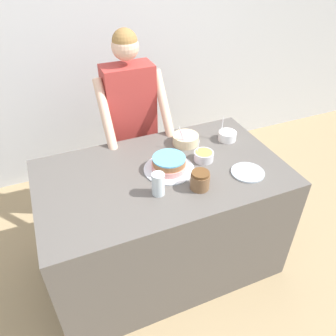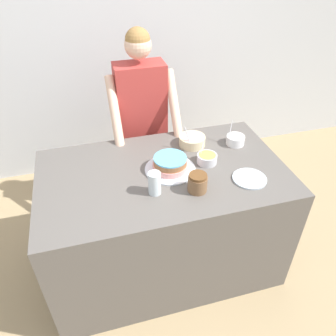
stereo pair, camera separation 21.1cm
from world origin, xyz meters
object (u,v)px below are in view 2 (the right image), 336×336
object	(u,v)px
frosting_bowl_pink	(192,140)
stoneware_jar	(198,183)
frosting_bowl_white	(235,140)
ceramic_plate	(249,179)
person_baker	(142,112)
drinking_glass	(155,183)
frosting_bowl_yellow	(207,158)
cake	(170,165)

from	to	relation	value
frosting_bowl_pink	stoneware_jar	xyz separation A→B (m)	(-0.14, -0.50, 0.02)
frosting_bowl_white	ceramic_plate	bearing A→B (deg)	-102.28
ceramic_plate	stoneware_jar	world-z (taller)	stoneware_jar
person_baker	frosting_bowl_pink	distance (m)	0.53
person_baker	drinking_glass	bearing A→B (deg)	-96.98
frosting_bowl_yellow	ceramic_plate	distance (m)	0.32
drinking_glass	ceramic_plate	xyz separation A→B (m)	(0.62, -0.04, -0.07)
frosting_bowl_pink	drinking_glass	world-z (taller)	frosting_bowl_pink
person_baker	frosting_bowl_white	world-z (taller)	person_baker
person_baker	frosting_bowl_yellow	size ratio (longest dim) A/B	12.06
cake	ceramic_plate	distance (m)	0.52
drinking_glass	cake	bearing A→B (deg)	52.25
ceramic_plate	person_baker	bearing A→B (deg)	118.58
cake	stoneware_jar	world-z (taller)	stoneware_jar
frosting_bowl_yellow	frosting_bowl_white	size ratio (longest dim) A/B	0.76
frosting_bowl_pink	ceramic_plate	world-z (taller)	frosting_bowl_pink
drinking_glass	frosting_bowl_pink	bearing A→B (deg)	48.94
frosting_bowl_white	ceramic_plate	size ratio (longest dim) A/B	0.82
person_baker	frosting_bowl_yellow	distance (m)	0.76
person_baker	stoneware_jar	bearing A→B (deg)	-81.12
frosting_bowl_yellow	frosting_bowl_pink	bearing A→B (deg)	95.76
cake	ceramic_plate	bearing A→B (deg)	-26.89
frosting_bowl_white	ceramic_plate	xyz separation A→B (m)	(-0.09, -0.42, -0.03)
cake	frosting_bowl_yellow	world-z (taller)	frosting_bowl_yellow
frosting_bowl_yellow	frosting_bowl_white	bearing A→B (deg)	30.26
person_baker	ceramic_plate	bearing A→B (deg)	-61.42
ceramic_plate	stoneware_jar	size ratio (longest dim) A/B	1.83
cake	frosting_bowl_yellow	bearing A→B (deg)	2.67
person_baker	frosting_bowl_yellow	bearing A→B (deg)	-65.70
cake	frosting_bowl_yellow	size ratio (longest dim) A/B	2.48
frosting_bowl_pink	frosting_bowl_white	size ratio (longest dim) A/B	1.08
frosting_bowl_white	cake	bearing A→B (deg)	-161.91
cake	frosting_bowl_white	bearing A→B (deg)	18.09
drinking_glass	ceramic_plate	bearing A→B (deg)	-3.50
frosting_bowl_white	stoneware_jar	size ratio (longest dim) A/B	1.49
frosting_bowl_yellow	ceramic_plate	bearing A→B (deg)	-51.25
person_baker	frosting_bowl_pink	xyz separation A→B (m)	(0.29, -0.44, -0.05)
ceramic_plate	stoneware_jar	xyz separation A→B (m)	(-0.36, -0.01, 0.05)
frosting_bowl_pink	drinking_glass	size ratio (longest dim) A/B	1.31
drinking_glass	stoneware_jar	world-z (taller)	drinking_glass
frosting_bowl_yellow	stoneware_jar	distance (m)	0.31
frosting_bowl_pink	ceramic_plate	size ratio (longest dim) A/B	0.88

